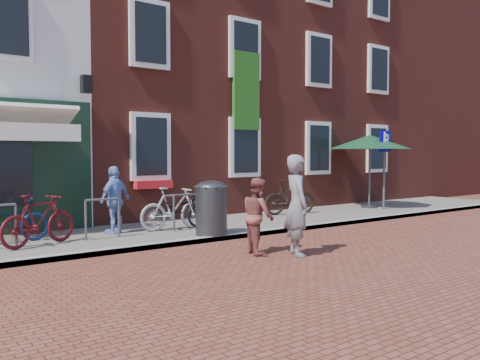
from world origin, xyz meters
TOP-DOWN VIEW (x-y plane):
  - ground at (0.00, 0.00)m, footprint 80.00×80.00m
  - sidewalk at (1.00, 1.50)m, footprint 24.00×3.00m
  - building_brick_mid at (2.00, 7.00)m, footprint 6.00×8.00m
  - building_brick_right at (8.00, 7.00)m, footprint 6.00×8.00m
  - filler_right at (14.50, 7.00)m, footprint 7.00×8.00m
  - litter_bin at (0.54, 0.30)m, footprint 0.67×0.67m
  - parking_sign at (7.59, 1.19)m, footprint 0.50×0.07m
  - parasol at (7.61, 1.77)m, footprint 2.61×2.61m
  - woman at (0.81, -2.04)m, footprint 0.66×0.78m
  - boy at (0.36, -1.49)m, footprint 0.71×0.81m
  - cafe_person at (-1.00, 1.73)m, footprint 0.93×0.68m
  - bicycle_1 at (-2.75, 1.17)m, footprint 1.67×1.00m
  - bicycle_2 at (-3.21, 1.78)m, footprint 1.70×0.68m
  - bicycle_3 at (0.26, 1.41)m, footprint 1.64×0.57m
  - bicycle_4 at (0.35, 1.45)m, footprint 1.74×0.85m
  - bicycle_5 at (4.33, 1.94)m, footprint 1.67×0.77m

SIDE VIEW (x-z plane):
  - ground at x=0.00m, z-range 0.00..0.00m
  - sidewalk at x=1.00m, z-range 0.00..0.10m
  - bicycle_2 at x=-3.21m, z-range 0.10..0.97m
  - bicycle_4 at x=0.35m, z-range 0.10..0.97m
  - bicycle_1 at x=-2.75m, z-range 0.10..1.07m
  - bicycle_3 at x=0.26m, z-range 0.10..1.07m
  - bicycle_5 at x=4.33m, z-range 0.10..1.07m
  - boy at x=0.36m, z-range 0.00..1.39m
  - litter_bin at x=0.54m, z-range 0.12..1.35m
  - cafe_person at x=-1.00m, z-range 0.10..1.56m
  - woman at x=0.81m, z-range 0.00..1.81m
  - parking_sign at x=7.59m, z-range 0.56..2.98m
  - parasol at x=7.61m, z-range 1.07..3.48m
  - filler_right at x=14.50m, z-range 0.00..9.00m
  - building_brick_mid at x=2.00m, z-range 0.00..10.00m
  - building_brick_right at x=8.00m, z-range 0.00..10.00m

